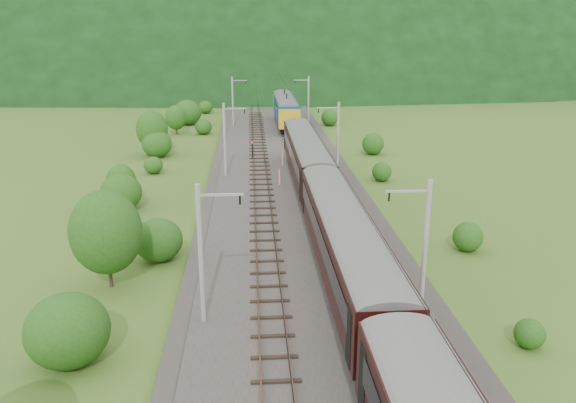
{
  "coord_description": "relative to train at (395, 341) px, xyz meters",
  "views": [
    {
      "loc": [
        -3.35,
        -28.38,
        16.21
      ],
      "look_at": [
        -0.46,
        14.74,
        2.6
      ],
      "focal_mm": 35.0,
      "sensor_mm": 36.0,
      "label": 1
    }
  ],
  "objects": [
    {
      "name": "signal",
      "position": [
        -5.6,
        49.06,
        -2.31
      ],
      "size": [
        0.23,
        0.23,
        2.06
      ],
      "color": "black",
      "rests_on": "railbed"
    },
    {
      "name": "hazard_post_near",
      "position": [
        -2.88,
        36.32,
        -2.68
      ],
      "size": [
        0.18,
        0.18,
        1.68
      ],
      "primitive_type": "cylinder",
      "color": "red",
      "rests_on": "railbed"
    },
    {
      "name": "track_right",
      "position": [
        0.0,
        18.45,
        -3.45
      ],
      "size": [
        2.4,
        220.0,
        0.27
      ],
      "color": "brown",
      "rests_on": "railbed"
    },
    {
      "name": "vegetation_right",
      "position": [
        9.74,
        25.04,
        -2.66
      ],
      "size": [
        6.59,
        105.4,
        2.55
      ],
      "color": "#244712",
      "rests_on": "ground"
    },
    {
      "name": "hazard_post_far",
      "position": [
        -2.05,
        44.95,
        -2.72
      ],
      "size": [
        0.17,
        0.17,
        1.61
      ],
      "primitive_type": "cylinder",
      "color": "red",
      "rests_on": "railbed"
    },
    {
      "name": "railbed",
      "position": [
        -2.4,
        18.45,
        -3.67
      ],
      "size": [
        14.0,
        220.0,
        0.3
      ],
      "primitive_type": "cube",
      "color": "#38332D",
      "rests_on": "ground"
    },
    {
      "name": "train",
      "position": [
        0.0,
        0.0,
        0.0
      ],
      "size": [
        3.26,
        155.82,
        5.69
      ],
      "color": "black",
      "rests_on": "ground"
    },
    {
      "name": "track_left",
      "position": [
        -4.8,
        18.45,
        -3.45
      ],
      "size": [
        2.4,
        220.0,
        0.27
      ],
      "color": "brown",
      "rests_on": "railbed"
    },
    {
      "name": "catenary_right",
      "position": [
        3.72,
        40.45,
        0.68
      ],
      "size": [
        2.54,
        192.28,
        8.0
      ],
      "color": "gray",
      "rests_on": "railbed"
    },
    {
      "name": "mountain_ridge",
      "position": [
        -122.4,
        308.45,
        -3.82
      ],
      "size": [
        336.0,
        280.0,
        132.0
      ],
      "primitive_type": "ellipsoid",
      "color": "black",
      "rests_on": "ground"
    },
    {
      "name": "catenary_left",
      "position": [
        -8.52,
        40.45,
        0.68
      ],
      "size": [
        2.54,
        192.28,
        8.0
      ],
      "color": "gray",
      "rests_on": "railbed"
    },
    {
      "name": "vegetation_left",
      "position": [
        -15.73,
        19.94,
        -1.29
      ],
      "size": [
        11.95,
        143.68,
        6.97
      ],
      "color": "#244712",
      "rests_on": "ground"
    },
    {
      "name": "mountain_main",
      "position": [
        -2.4,
        268.45,
        -3.82
      ],
      "size": [
        504.0,
        360.0,
        244.0
      ],
      "primitive_type": "ellipsoid",
      "color": "black",
      "rests_on": "ground"
    },
    {
      "name": "overhead_wires",
      "position": [
        -2.4,
        18.45,
        3.28
      ],
      "size": [
        4.83,
        198.0,
        0.03
      ],
      "color": "black",
      "rests_on": "ground"
    },
    {
      "name": "ground",
      "position": [
        -2.4,
        8.45,
        -3.82
      ],
      "size": [
        600.0,
        600.0,
        0.0
      ],
      "primitive_type": "plane",
      "color": "#395A1C",
      "rests_on": "ground"
    }
  ]
}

